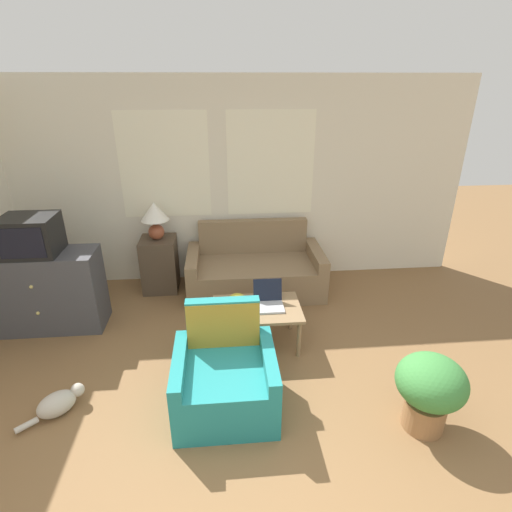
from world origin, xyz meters
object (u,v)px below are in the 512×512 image
Objects in this scene: laptop at (269,301)px; cup_yellow at (224,304)px; coffee_table at (257,312)px; television at (30,235)px; table_lamp at (155,216)px; couch at (255,271)px; armchair at (225,378)px; cup_navy at (243,307)px; cat_black at (58,403)px; potted_plant at (430,388)px; snack_bowl at (237,298)px.

cup_yellow is at bearing -179.36° from laptop.
coffee_table is at bearing -5.11° from cup_yellow.
television is 1.80× the size of laptop.
table_lamp is 1.86m from laptop.
armchair reaches higher than couch.
cup_navy reaches higher than cat_black.
couch is at bearing 15.80° from television.
couch is 1.26m from cup_navy.
armchair reaches higher than potted_plant.
cat_black is (-1.83, -0.83, -0.39)m from laptop.
armchair is 1.33× the size of potted_plant.
cat_black is (-1.39, -0.83, -0.38)m from cup_yellow.
couch is at bearing 75.01° from snack_bowl.
cup_yellow is at bearing 141.40° from potted_plant.
cup_navy is 0.59× the size of snack_bowl.
coffee_table is (2.26, -0.53, -0.70)m from television.
television is (-1.92, 1.34, 0.82)m from armchair.
armchair is at bearing -98.67° from snack_bowl.
coffee_table is 3.01× the size of laptop.
cup_yellow is (-0.19, 0.06, 0.00)m from cup_navy.
table_lamp reaches higher than cup_navy.
table_lamp is 1.58m from snack_bowl.
television reaches higher than cat_black.
snack_bowl reaches higher than cat_black.
cup_navy is at bearing -14.87° from television.
snack_bowl is at bearing 135.81° from potted_plant.
television is 0.82× the size of potted_plant.
snack_bowl is (-0.31, 0.13, -0.03)m from laptop.
potted_plant is 1.41× the size of cat_black.
armchair is at bearing -101.95° from couch.
snack_bowl is (0.15, 0.98, 0.20)m from armchair.
table_lamp is at bearing 130.85° from coffee_table.
table_lamp reaches higher than cat_black.
cat_black is (-0.58, -2.11, -0.90)m from table_lamp.
television reaches higher than couch.
couch is at bearing -5.61° from table_lamp.
television is (-2.34, -0.66, 0.83)m from couch.
laptop reaches higher than cat_black.
armchair is 1.60m from potted_plant.
armchair is 5.08× the size of snack_bowl.
coffee_table reaches higher than cat_black.
laptop is 1.74× the size of snack_bowl.
armchair is 1.88× the size of cat_black.
television is at bearing 153.53° from potted_plant.
cup_navy is 0.21m from snack_bowl.
television reaches higher than table_lamp.
coffee_table is at bearing 135.35° from potted_plant.
coffee_table is 5.26× the size of snack_bowl.
cup_yellow is at bearing -134.87° from snack_bowl.
snack_bowl is at bearing 139.00° from coffee_table.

